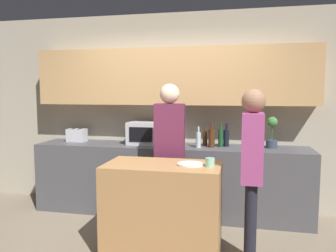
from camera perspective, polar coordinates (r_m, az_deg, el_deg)
The scene contains 15 objects.
back_wall at distance 4.54m, azimuth 0.94°, elevation 4.88°, with size 6.40×0.40×2.70m.
back_counter at distance 4.43m, azimuth 0.24°, elevation -9.26°, with size 3.60×0.62×0.92m.
kitchen_island at distance 3.36m, azimuth -0.91°, elevation -14.26°, with size 1.14×0.61×0.92m.
microwave at distance 4.45m, azimuth -3.47°, elevation -1.21°, with size 0.52×0.39×0.30m.
toaster at distance 4.84m, azimuth -15.60°, elevation -1.54°, with size 0.26×0.16×0.18m.
potted_plant at distance 4.31m, azimuth 17.65°, elevation -1.06°, with size 0.14×0.14×0.40m.
bottle_0 at distance 4.17m, azimuth 5.31°, elevation -2.34°, with size 0.06×0.06×0.27m.
bottle_1 at distance 4.34m, azimuth 6.48°, elevation -2.07°, with size 0.06×0.06×0.26m.
bottle_2 at distance 4.21m, azimuth 7.60°, elevation -2.01°, with size 0.08×0.08×0.32m.
bottle_3 at distance 4.26m, azimuth 9.16°, elevation -2.00°, with size 0.06×0.06×0.31m.
bottle_4 at distance 4.30m, azimuth 10.10°, elevation -2.01°, with size 0.07×0.07×0.30m.
plate_on_island at distance 3.20m, azimuth 3.93°, elevation -6.62°, with size 0.26×0.26×0.01m.
cup_0 at distance 3.13m, azimuth 7.33°, elevation -6.30°, with size 0.09×0.09×0.08m.
person_left at distance 3.12m, azimuth 14.42°, elevation -6.11°, with size 0.22×0.35×1.65m.
person_center at distance 3.77m, azimuth 0.28°, elevation -3.15°, with size 0.35×0.22×1.71m.
Camera 1 is at (0.87, -2.80, 1.61)m, focal length 35.00 mm.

